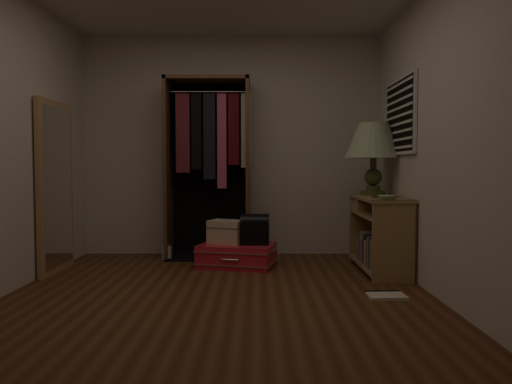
# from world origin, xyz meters

# --- Properties ---
(ground) EXTENTS (4.00, 4.00, 0.00)m
(ground) POSITION_xyz_m (0.00, 0.00, 0.00)
(ground) COLOR #502C17
(ground) RESTS_ON ground
(room_walls) EXTENTS (3.52, 4.02, 2.60)m
(room_walls) POSITION_xyz_m (0.08, 0.04, 1.50)
(room_walls) COLOR beige
(room_walls) RESTS_ON ground
(console_bookshelf) EXTENTS (0.42, 1.12, 0.75)m
(console_bookshelf) POSITION_xyz_m (1.54, 1.02, 0.39)
(console_bookshelf) COLOR #9D7B4C
(console_bookshelf) RESTS_ON ground
(open_wardrobe) EXTENTS (0.97, 0.50, 2.05)m
(open_wardrobe) POSITION_xyz_m (-0.23, 1.77, 1.22)
(open_wardrobe) COLOR brown
(open_wardrobe) RESTS_ON ground
(floor_mirror) EXTENTS (0.06, 0.80, 1.70)m
(floor_mirror) POSITION_xyz_m (-1.70, 1.00, 0.85)
(floor_mirror) COLOR tan
(floor_mirror) RESTS_ON ground
(pink_suitcase) EXTENTS (0.88, 0.72, 0.24)m
(pink_suitcase) POSITION_xyz_m (0.10, 1.24, 0.12)
(pink_suitcase) COLOR red
(pink_suitcase) RESTS_ON ground
(train_case) EXTENTS (0.44, 0.38, 0.26)m
(train_case) POSITION_xyz_m (-0.01, 1.27, 0.36)
(train_case) COLOR #C4B695
(train_case) RESTS_ON pink_suitcase
(black_bag) EXTENTS (0.30, 0.19, 0.32)m
(black_bag) POSITION_xyz_m (0.29, 1.22, 0.40)
(black_bag) COLOR black
(black_bag) RESTS_ON pink_suitcase
(table_lamp) EXTENTS (0.78, 0.78, 0.76)m
(table_lamp) POSITION_xyz_m (1.54, 1.31, 1.31)
(table_lamp) COLOR #424D25
(table_lamp) RESTS_ON console_bookshelf
(brass_tray) EXTENTS (0.30, 0.30, 0.01)m
(brass_tray) POSITION_xyz_m (1.54, 0.83, 0.76)
(brass_tray) COLOR olive
(brass_tray) RESTS_ON console_bookshelf
(ceramic_bowl) EXTENTS (0.20, 0.20, 0.04)m
(ceramic_bowl) POSITION_xyz_m (1.49, 0.57, 0.77)
(ceramic_bowl) COLOR #B4D8B7
(ceramic_bowl) RESTS_ON console_bookshelf
(white_jug) EXTENTS (0.12, 0.12, 0.19)m
(white_jug) POSITION_xyz_m (-0.71, 1.60, 0.08)
(white_jug) COLOR white
(white_jug) RESTS_ON ground
(floor_book) EXTENTS (0.31, 0.25, 0.03)m
(floor_book) POSITION_xyz_m (1.35, 0.02, 0.01)
(floor_book) COLOR #F0E4C9
(floor_book) RESTS_ON ground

